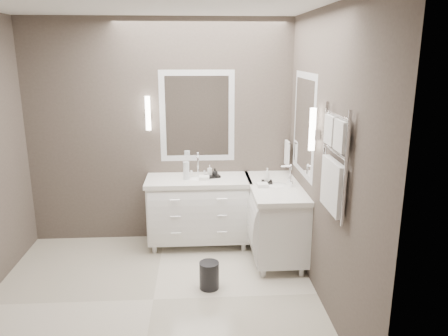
{
  "coord_description": "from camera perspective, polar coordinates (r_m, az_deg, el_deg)",
  "views": [
    {
      "loc": [
        0.45,
        -3.76,
        2.31
      ],
      "look_at": [
        0.72,
        0.7,
        1.11
      ],
      "focal_mm": 35.0,
      "sensor_mm": 36.0,
      "label": 1
    }
  ],
  "objects": [
    {
      "name": "sconce_right",
      "position": [
        4.18,
        11.46,
        4.86
      ],
      "size": [
        0.06,
        0.06,
        0.4
      ],
      "color": "white",
      "rests_on": "wall_right"
    },
    {
      "name": "wall_right",
      "position": [
        4.05,
        13.17,
        0.92
      ],
      "size": [
        0.01,
        3.0,
        2.7
      ],
      "primitive_type": "cube",
      "color": "#4F453F",
      "rests_on": "floor"
    },
    {
      "name": "amenity_tray_back",
      "position": [
        5.22,
        -1.54,
        -1.06
      ],
      "size": [
        0.2,
        0.17,
        0.03
      ],
      "primitive_type": "cube",
      "rotation": [
        0.0,
        0.0,
        0.29
      ],
      "color": "black",
      "rests_on": "vanity_back"
    },
    {
      "name": "amenity_tray_right",
      "position": [
        5.0,
        5.63,
        -1.89
      ],
      "size": [
        0.14,
        0.17,
        0.02
      ],
      "primitive_type": "cube",
      "rotation": [
        0.0,
        0.0,
        -0.12
      ],
      "color": "black",
      "rests_on": "vanity_right"
    },
    {
      "name": "soap_bottle_c",
      "position": [
        4.97,
        5.66,
        -0.89
      ],
      "size": [
        0.07,
        0.07,
        0.16
      ],
      "primitive_type": "imported",
      "rotation": [
        0.0,
        0.0,
        0.18
      ],
      "color": "white",
      "rests_on": "amenity_tray_right"
    },
    {
      "name": "vanity_back",
      "position": [
        5.31,
        -3.33,
        -5.11
      ],
      "size": [
        1.24,
        0.59,
        0.97
      ],
      "color": "white",
      "rests_on": "floor"
    },
    {
      "name": "wall_back",
      "position": [
        5.37,
        -8.31,
        4.57
      ],
      "size": [
        3.2,
        0.01,
        2.7
      ],
      "primitive_type": "cube",
      "color": "#4F453F",
      "rests_on": "floor"
    },
    {
      "name": "water_bottle",
      "position": [
        5.13,
        -4.96,
        -0.35
      ],
      "size": [
        0.08,
        0.08,
        0.21
      ],
      "primitive_type": "cylinder",
      "rotation": [
        0.0,
        0.0,
        0.07
      ],
      "color": "silver",
      "rests_on": "vanity_back"
    },
    {
      "name": "wall_front",
      "position": [
        2.49,
        -13.75,
        -8.07
      ],
      "size": [
        3.2,
        0.01,
        2.7
      ],
      "primitive_type": "cube",
      "color": "#4F453F",
      "rests_on": "floor"
    },
    {
      "name": "waste_bin",
      "position": [
        4.5,
        -1.94,
        -13.83
      ],
      "size": [
        0.22,
        0.22,
        0.28
      ],
      "primitive_type": "cylinder",
      "rotation": [
        0.0,
        0.0,
        -0.1
      ],
      "color": "black",
      "rests_on": "floor"
    },
    {
      "name": "vanity_right",
      "position": [
        5.08,
        6.67,
        -6.13
      ],
      "size": [
        0.59,
        1.24,
        0.97
      ],
      "color": "white",
      "rests_on": "floor"
    },
    {
      "name": "mirror_right",
      "position": [
        4.76,
        10.4,
        5.6
      ],
      "size": [
        0.02,
        0.9,
        1.1
      ],
      "color": "white",
      "rests_on": "wall_right"
    },
    {
      "name": "floor",
      "position": [
        4.44,
        -9.2,
        -16.64
      ],
      "size": [
        3.2,
        3.0,
        0.01
      ],
      "primitive_type": "cube",
      "color": "beige",
      "rests_on": "ground"
    },
    {
      "name": "towel_ladder",
      "position": [
        3.65,
        14.15,
        0.02
      ],
      "size": [
        0.06,
        0.58,
        0.9
      ],
      "color": "white",
      "rests_on": "wall_right"
    },
    {
      "name": "towel_bar_corner",
      "position": [
        5.37,
        8.23,
        2.02
      ],
      "size": [
        0.03,
        0.22,
        0.3
      ],
      "color": "white",
      "rests_on": "wall_right"
    },
    {
      "name": "ceiling",
      "position": [
        3.81,
        -11.01,
        20.74
      ],
      "size": [
        3.2,
        3.0,
        0.01
      ],
      "primitive_type": "cube",
      "color": "white",
      "rests_on": "wall_back"
    },
    {
      "name": "soap_bottle_a",
      "position": [
        5.22,
        -1.88,
        -0.26
      ],
      "size": [
        0.06,
        0.06,
        0.12
      ],
      "primitive_type": "imported",
      "rotation": [
        0.0,
        0.0,
        -0.08
      ],
      "color": "white",
      "rests_on": "amenity_tray_back"
    },
    {
      "name": "sconce_back",
      "position": [
        5.26,
        -9.9,
        6.97
      ],
      "size": [
        0.06,
        0.06,
        0.4
      ],
      "color": "white",
      "rests_on": "wall_back"
    },
    {
      "name": "mirror_back",
      "position": [
        5.3,
        -3.52,
        6.75
      ],
      "size": [
        0.9,
        0.02,
        1.1
      ],
      "color": "white",
      "rests_on": "wall_back"
    },
    {
      "name": "soap_bottle_b",
      "position": [
        5.18,
        -1.2,
        -0.53
      ],
      "size": [
        0.09,
        0.09,
        0.09
      ],
      "primitive_type": "imported",
      "rotation": [
        0.0,
        0.0,
        -0.37
      ],
      "color": "black",
      "rests_on": "amenity_tray_back"
    }
  ]
}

